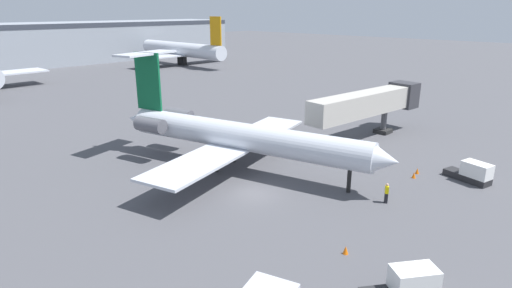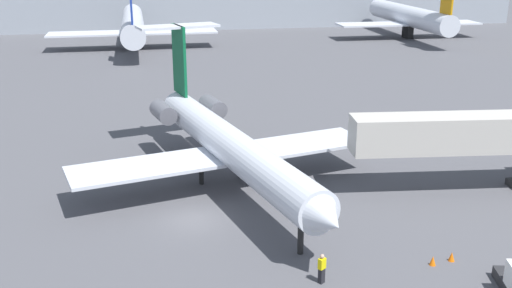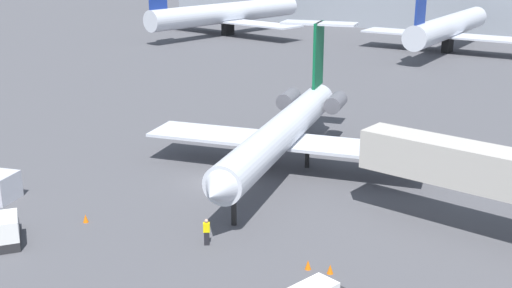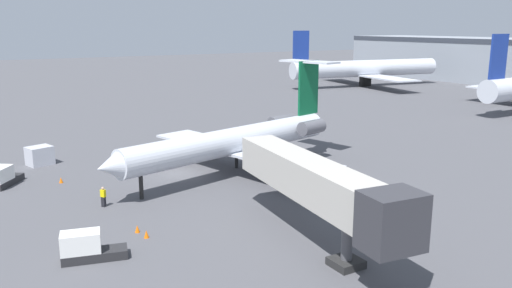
{
  "view_description": "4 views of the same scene",
  "coord_description": "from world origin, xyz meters",
  "px_view_note": "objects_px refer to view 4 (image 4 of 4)",
  "views": [
    {
      "loc": [
        -23.57,
        -22.9,
        14.89
      ],
      "look_at": [
        1.84,
        1.51,
        3.62
      ],
      "focal_mm": 29.68,
      "sensor_mm": 36.0,
      "label": 1
    },
    {
      "loc": [
        -2.35,
        -35.43,
        16.89
      ],
      "look_at": [
        4.82,
        3.68,
        3.71
      ],
      "focal_mm": 41.66,
      "sensor_mm": 36.0,
      "label": 2
    },
    {
      "loc": [
        28.21,
        -37.24,
        17.55
      ],
      "look_at": [
        1.12,
        3.94,
        2.23
      ],
      "focal_mm": 45.49,
      "sensor_mm": 36.0,
      "label": 3
    },
    {
      "loc": [
        46.84,
        -18.64,
        14.46
      ],
      "look_at": [
        5.66,
        5.71,
        3.48
      ],
      "focal_mm": 36.33,
      "sensor_mm": 36.0,
      "label": 4
    }
  ],
  "objects_px": {
    "baggage_tug_trailing": "(87,248)",
    "traffic_cone_near": "(146,234)",
    "ground_crew_marshaller": "(103,197)",
    "baggage_tug_lead": "(3,177)",
    "traffic_cone_far": "(137,229)",
    "regional_jet": "(240,139)",
    "parked_airliner_west_end": "(365,69)",
    "jet_bridge": "(323,187)",
    "traffic_cone_mid": "(61,180)",
    "cargo_container_uld": "(40,156)"
  },
  "relations": [
    {
      "from": "jet_bridge",
      "to": "ground_crew_marshaller",
      "type": "height_order",
      "value": "jet_bridge"
    },
    {
      "from": "jet_bridge",
      "to": "traffic_cone_near",
      "type": "relative_size",
      "value": 33.49
    },
    {
      "from": "baggage_tug_trailing",
      "to": "cargo_container_uld",
      "type": "distance_m",
      "value": 26.04
    },
    {
      "from": "traffic_cone_near",
      "to": "parked_airliner_west_end",
      "type": "bearing_deg",
      "value": 129.12
    },
    {
      "from": "cargo_container_uld",
      "to": "traffic_cone_near",
      "type": "xyz_separation_m",
      "value": [
        24.52,
        3.28,
        -0.71
      ]
    },
    {
      "from": "jet_bridge",
      "to": "baggage_tug_trailing",
      "type": "distance_m",
      "value": 15.45
    },
    {
      "from": "baggage_tug_trailing",
      "to": "cargo_container_uld",
      "type": "height_order",
      "value": "cargo_container_uld"
    },
    {
      "from": "baggage_tug_lead",
      "to": "traffic_cone_near",
      "type": "distance_m",
      "value": 19.65
    },
    {
      "from": "baggage_tug_lead",
      "to": "baggage_tug_trailing",
      "type": "height_order",
      "value": "same"
    },
    {
      "from": "baggage_tug_trailing",
      "to": "traffic_cone_near",
      "type": "distance_m",
      "value": 4.64
    },
    {
      "from": "baggage_tug_trailing",
      "to": "jet_bridge",
      "type": "bearing_deg",
      "value": 65.89
    },
    {
      "from": "traffic_cone_mid",
      "to": "parked_airliner_west_end",
      "type": "relative_size",
      "value": 0.01
    },
    {
      "from": "ground_crew_marshaller",
      "to": "baggage_tug_lead",
      "type": "xyz_separation_m",
      "value": [
        -10.28,
        -6.52,
        -0.02
      ]
    },
    {
      "from": "cargo_container_uld",
      "to": "traffic_cone_near",
      "type": "bearing_deg",
      "value": 7.62
    },
    {
      "from": "ground_crew_marshaller",
      "to": "baggage_tug_trailing",
      "type": "distance_m",
      "value": 10.03
    },
    {
      "from": "ground_crew_marshaller",
      "to": "baggage_tug_lead",
      "type": "distance_m",
      "value": 12.17
    },
    {
      "from": "traffic_cone_mid",
      "to": "traffic_cone_near",
      "type": "bearing_deg",
      "value": 9.05
    },
    {
      "from": "regional_jet",
      "to": "traffic_cone_mid",
      "type": "relative_size",
      "value": 52.35
    },
    {
      "from": "baggage_tug_lead",
      "to": "ground_crew_marshaller",
      "type": "bearing_deg",
      "value": 32.38
    },
    {
      "from": "ground_crew_marshaller",
      "to": "baggage_tug_trailing",
      "type": "height_order",
      "value": "baggage_tug_trailing"
    },
    {
      "from": "baggage_tug_lead",
      "to": "baggage_tug_trailing",
      "type": "relative_size",
      "value": 0.96
    },
    {
      "from": "traffic_cone_mid",
      "to": "baggage_tug_trailing",
      "type": "bearing_deg",
      "value": -5.42
    },
    {
      "from": "parked_airliner_west_end",
      "to": "traffic_cone_mid",
      "type": "bearing_deg",
      "value": -60.1
    },
    {
      "from": "traffic_cone_near",
      "to": "traffic_cone_far",
      "type": "bearing_deg",
      "value": -169.3
    },
    {
      "from": "regional_jet",
      "to": "traffic_cone_near",
      "type": "xyz_separation_m",
      "value": [
        11.04,
        -13.52,
        -3.21
      ]
    },
    {
      "from": "traffic_cone_near",
      "to": "traffic_cone_far",
      "type": "xyz_separation_m",
      "value": [
        -1.27,
        -0.24,
        0.0
      ]
    },
    {
      "from": "baggage_tug_lead",
      "to": "baggage_tug_trailing",
      "type": "bearing_deg",
      "value": 8.83
    },
    {
      "from": "ground_crew_marshaller",
      "to": "jet_bridge",
      "type": "bearing_deg",
      "value": 33.47
    },
    {
      "from": "traffic_cone_near",
      "to": "traffic_cone_far",
      "type": "distance_m",
      "value": 1.29
    },
    {
      "from": "traffic_cone_far",
      "to": "baggage_tug_lead",
      "type": "bearing_deg",
      "value": -157.02
    },
    {
      "from": "jet_bridge",
      "to": "cargo_container_uld",
      "type": "relative_size",
      "value": 6.38
    },
    {
      "from": "cargo_container_uld",
      "to": "traffic_cone_mid",
      "type": "distance_m",
      "value": 8.0
    },
    {
      "from": "baggage_tug_trailing",
      "to": "traffic_cone_mid",
      "type": "bearing_deg",
      "value": 174.58
    },
    {
      "from": "baggage_tug_lead",
      "to": "traffic_cone_near",
      "type": "height_order",
      "value": "baggage_tug_lead"
    },
    {
      "from": "ground_crew_marshaller",
      "to": "baggage_tug_lead",
      "type": "bearing_deg",
      "value": -147.62
    },
    {
      "from": "regional_jet",
      "to": "traffic_cone_mid",
      "type": "height_order",
      "value": "regional_jet"
    },
    {
      "from": "traffic_cone_far",
      "to": "cargo_container_uld",
      "type": "bearing_deg",
      "value": -172.55
    },
    {
      "from": "ground_crew_marshaller",
      "to": "traffic_cone_far",
      "type": "relative_size",
      "value": 3.07
    },
    {
      "from": "jet_bridge",
      "to": "traffic_cone_far",
      "type": "bearing_deg",
      "value": -132.79
    },
    {
      "from": "cargo_container_uld",
      "to": "traffic_cone_mid",
      "type": "relative_size",
      "value": 5.25
    },
    {
      "from": "regional_jet",
      "to": "traffic_cone_mid",
      "type": "distance_m",
      "value": 17.39
    },
    {
      "from": "cargo_container_uld",
      "to": "baggage_tug_lead",
      "type": "bearing_deg",
      "value": -33.15
    },
    {
      "from": "regional_jet",
      "to": "ground_crew_marshaller",
      "type": "bearing_deg",
      "value": -77.75
    },
    {
      "from": "regional_jet",
      "to": "baggage_tug_lead",
      "type": "height_order",
      "value": "regional_jet"
    },
    {
      "from": "ground_crew_marshaller",
      "to": "parked_airliner_west_end",
      "type": "xyz_separation_m",
      "value": [
        -53.89,
        76.89,
        3.4
      ]
    },
    {
      "from": "baggage_tug_lead",
      "to": "traffic_cone_near",
      "type": "relative_size",
      "value": 7.37
    },
    {
      "from": "baggage_tug_lead",
      "to": "baggage_tug_trailing",
      "type": "distance_m",
      "value": 19.92
    },
    {
      "from": "regional_jet",
      "to": "parked_airliner_west_end",
      "type": "height_order",
      "value": "parked_airliner_west_end"
    },
    {
      "from": "parked_airliner_west_end",
      "to": "baggage_tug_trailing",
      "type": "bearing_deg",
      "value": -51.77
    },
    {
      "from": "jet_bridge",
      "to": "cargo_container_uld",
      "type": "height_order",
      "value": "jet_bridge"
    }
  ]
}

